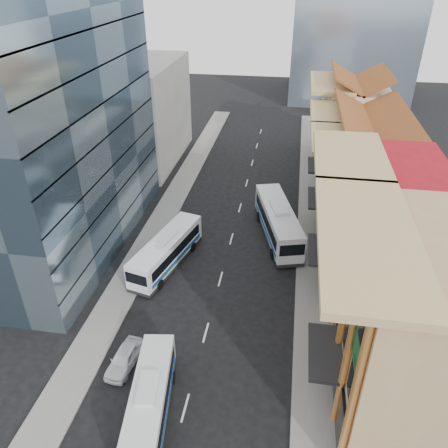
% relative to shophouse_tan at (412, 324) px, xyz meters
% --- Properties ---
extents(ground, '(200.00, 200.00, 0.00)m').
position_rel_shophouse_tan_xyz_m(ground, '(-14.00, -5.00, -6.00)').
color(ground, black).
rests_on(ground, ground).
extents(sidewalk_right, '(3.00, 90.00, 0.15)m').
position_rel_shophouse_tan_xyz_m(sidewalk_right, '(-5.50, 17.00, -5.92)').
color(sidewalk_right, slate).
rests_on(sidewalk_right, ground).
extents(sidewalk_left, '(3.00, 90.00, 0.15)m').
position_rel_shophouse_tan_xyz_m(sidewalk_left, '(-22.50, 17.00, -5.92)').
color(sidewalk_left, slate).
rests_on(sidewalk_left, ground).
extents(shophouse_tan, '(8.00, 14.00, 12.00)m').
position_rel_shophouse_tan_xyz_m(shophouse_tan, '(0.00, 0.00, 0.00)').
color(shophouse_tan, tan).
rests_on(shophouse_tan, ground).
extents(shophouse_red, '(8.00, 10.00, 12.00)m').
position_rel_shophouse_tan_xyz_m(shophouse_red, '(0.00, 12.00, 0.00)').
color(shophouse_red, '#A1121B').
rests_on(shophouse_red, ground).
extents(shophouse_cream_near, '(8.00, 9.00, 10.00)m').
position_rel_shophouse_tan_xyz_m(shophouse_cream_near, '(0.00, 21.50, -1.00)').
color(shophouse_cream_near, beige).
rests_on(shophouse_cream_near, ground).
extents(shophouse_cream_mid, '(8.00, 9.00, 10.00)m').
position_rel_shophouse_tan_xyz_m(shophouse_cream_mid, '(0.00, 30.50, -1.00)').
color(shophouse_cream_mid, beige).
rests_on(shophouse_cream_mid, ground).
extents(shophouse_cream_far, '(8.00, 12.00, 11.00)m').
position_rel_shophouse_tan_xyz_m(shophouse_cream_far, '(0.00, 41.00, -0.50)').
color(shophouse_cream_far, beige).
rests_on(shophouse_cream_far, ground).
extents(office_tower, '(12.00, 26.00, 30.00)m').
position_rel_shophouse_tan_xyz_m(office_tower, '(-31.00, 14.00, 9.00)').
color(office_tower, '#405566').
rests_on(office_tower, ground).
extents(office_block_far, '(10.00, 18.00, 14.00)m').
position_rel_shophouse_tan_xyz_m(office_block_far, '(-30.00, 37.00, 1.00)').
color(office_block_far, gray).
rests_on(office_block_far, ground).
extents(bus_left_near, '(3.53, 9.68, 3.04)m').
position_rel_shophouse_tan_xyz_m(bus_left_near, '(-16.00, -5.04, -4.48)').
color(bus_left_near, silver).
rests_on(bus_left_near, ground).
extents(bus_left_far, '(4.95, 10.85, 3.39)m').
position_rel_shophouse_tan_xyz_m(bus_left_far, '(-19.50, 11.37, -4.31)').
color(bus_left_far, white).
rests_on(bus_left_far, ground).
extents(bus_right, '(5.99, 12.30, 3.84)m').
position_rel_shophouse_tan_xyz_m(bus_right, '(-9.19, 18.25, -4.08)').
color(bus_right, silver).
rests_on(bus_right, ground).
extents(sedan_left, '(2.04, 4.22, 1.39)m').
position_rel_shophouse_tan_xyz_m(sedan_left, '(-19.24, -1.20, -5.31)').
color(sedan_left, white).
rests_on(sedan_left, ground).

